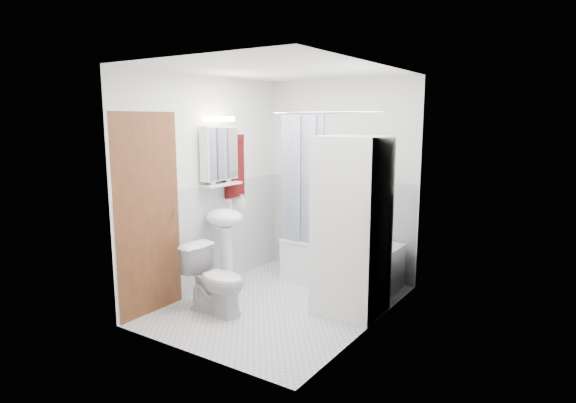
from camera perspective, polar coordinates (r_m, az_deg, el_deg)
The scene contains 20 objects.
floor at distance 5.18m, azimuth -0.76°, elevation -12.10°, with size 2.60×2.60×0.00m, color silver.
room_walls at distance 4.83m, azimuth -0.80°, elevation 4.50°, with size 2.60×2.60×2.60m.
wainscot at distance 5.23m, azimuth 1.03°, elevation -4.98°, with size 1.98×2.58×2.58m.
door at distance 5.10m, azimuth -13.20°, elevation -1.01°, with size 0.05×2.00×2.00m.
bathtub at distance 5.73m, azimuth 6.34°, elevation -6.99°, with size 1.35×0.64×0.52m.
tub_spout at distance 5.81m, azimuth 9.68°, elevation -1.22°, with size 0.04×0.04×0.12m, color silver.
curtain_rod at distance 5.26m, azimuth 5.37°, elevation 10.49°, with size 0.02×0.02×1.53m, color silver.
shower_curtain at distance 5.50m, azimuth 1.65°, elevation 2.65°, with size 0.55×0.02×1.45m.
sink at distance 5.41m, azimuth -7.47°, elevation -3.43°, with size 0.44×0.37×1.04m.
medicine_cabinet at distance 5.46m, azimuth -8.13°, elevation 5.83°, with size 0.13×0.50×0.71m.
shelf at distance 5.48m, azimuth -7.92°, elevation 2.02°, with size 0.18×0.54×0.03m, color silver.
shower_caddy at distance 5.73m, azimuth 10.19°, elevation 1.78°, with size 0.22×0.06×0.02m, color silver.
towel at distance 5.72m, azimuth -6.36°, elevation 4.33°, with size 0.07×0.31×0.75m.
washer_dryer at distance 4.80m, azimuth 7.57°, elevation -2.89°, with size 0.65×0.64×1.77m.
toilet at distance 4.94m, azimuth -8.59°, elevation -9.18°, with size 0.38×0.68×0.67m, color white.
soap_pump at distance 5.52m, azimuth -5.43°, elevation -0.51°, with size 0.08×0.17×0.08m, color gray.
shelf_bottle at distance 5.37m, azimuth -8.99°, elevation 2.34°, with size 0.07×0.18×0.07m, color gray.
shelf_cup at distance 5.57m, azimuth -7.12°, elevation 2.81°, with size 0.10×0.09×0.10m, color gray.
shampoo_a at distance 5.77m, azimuth 9.06°, elevation 2.63°, with size 0.13×0.17×0.13m, color gray.
shampoo_b at distance 5.72m, azimuth 10.14°, elevation 2.29°, with size 0.08×0.21×0.08m, color #255D97.
Camera 1 is at (2.70, -3.98, 1.93)m, focal length 30.00 mm.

